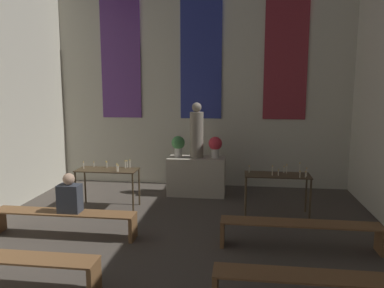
{
  "coord_description": "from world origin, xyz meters",
  "views": [
    {
      "loc": [
        0.98,
        0.9,
        2.5
      ],
      "look_at": [
        0.0,
        8.37,
        1.31
      ],
      "focal_mm": 35.0,
      "sensor_mm": 36.0,
      "label": 1
    }
  ],
  "objects_px": {
    "altar": "(197,176)",
    "pew_back_right": "(300,229)",
    "flower_vase_left": "(178,145)",
    "candle_rack_right": "(277,180)",
    "candle_rack_left": "(108,174)",
    "statue": "(197,132)",
    "pew_third_right": "(322,284)",
    "flower_vase_right": "(215,145)",
    "pew_back_left": "(64,217)",
    "pew_third_left": "(3,263)",
    "person_seated": "(70,195)"
  },
  "relations": [
    {
      "from": "pew_third_left",
      "to": "candle_rack_left",
      "type": "bearing_deg",
      "value": 86.13
    },
    {
      "from": "flower_vase_left",
      "to": "pew_third_left",
      "type": "height_order",
      "value": "flower_vase_left"
    },
    {
      "from": "candle_rack_left",
      "to": "pew_back_left",
      "type": "xyz_separation_m",
      "value": [
        -0.21,
        -1.52,
        -0.38
      ]
    },
    {
      "from": "candle_rack_left",
      "to": "pew_third_left",
      "type": "height_order",
      "value": "candle_rack_left"
    },
    {
      "from": "candle_rack_right",
      "to": "pew_third_left",
      "type": "distance_m",
      "value": 4.81
    },
    {
      "from": "candle_rack_right",
      "to": "pew_third_right",
      "type": "distance_m",
      "value": 3.18
    },
    {
      "from": "candle_rack_left",
      "to": "statue",
      "type": "bearing_deg",
      "value": 33.66
    },
    {
      "from": "pew_third_left",
      "to": "person_seated",
      "type": "height_order",
      "value": "person_seated"
    },
    {
      "from": "statue",
      "to": "candle_rack_left",
      "type": "relative_size",
      "value": 1.0
    },
    {
      "from": "flower_vase_left",
      "to": "pew_third_left",
      "type": "distance_m",
      "value": 4.61
    },
    {
      "from": "flower_vase_right",
      "to": "person_seated",
      "type": "distance_m",
      "value": 3.48
    },
    {
      "from": "flower_vase_left",
      "to": "pew_back_left",
      "type": "height_order",
      "value": "flower_vase_left"
    },
    {
      "from": "pew_third_left",
      "to": "person_seated",
      "type": "xyz_separation_m",
      "value": [
        0.12,
        1.63,
        0.38
      ]
    },
    {
      "from": "statue",
      "to": "altar",
      "type": "bearing_deg",
      "value": 0.0
    },
    {
      "from": "candle_rack_left",
      "to": "pew_back_left",
      "type": "relative_size",
      "value": 0.51
    },
    {
      "from": "pew_third_right",
      "to": "person_seated",
      "type": "distance_m",
      "value": 4.05
    },
    {
      "from": "pew_back_right",
      "to": "pew_third_left",
      "type": "bearing_deg",
      "value": -156.82
    },
    {
      "from": "pew_back_right",
      "to": "pew_third_right",
      "type": "bearing_deg",
      "value": -90.0
    },
    {
      "from": "flower_vase_left",
      "to": "candle_rack_right",
      "type": "relative_size",
      "value": 0.39
    },
    {
      "from": "statue",
      "to": "pew_back_left",
      "type": "bearing_deg",
      "value": -125.7
    },
    {
      "from": "candle_rack_left",
      "to": "pew_back_right",
      "type": "bearing_deg",
      "value": -22.97
    },
    {
      "from": "flower_vase_left",
      "to": "pew_back_right",
      "type": "relative_size",
      "value": 0.2
    },
    {
      "from": "pew_third_left",
      "to": "statue",
      "type": "bearing_deg",
      "value": 66.02
    },
    {
      "from": "flower_vase_left",
      "to": "pew_third_left",
      "type": "relative_size",
      "value": 0.2
    },
    {
      "from": "flower_vase_left",
      "to": "pew_back_right",
      "type": "bearing_deg",
      "value": -48.73
    },
    {
      "from": "flower_vase_left",
      "to": "candle_rack_right",
      "type": "bearing_deg",
      "value": -28.0
    },
    {
      "from": "altar",
      "to": "pew_third_left",
      "type": "xyz_separation_m",
      "value": [
        -1.91,
        -4.28,
        -0.11
      ]
    },
    {
      "from": "statue",
      "to": "pew_third_right",
      "type": "distance_m",
      "value": 4.82
    },
    {
      "from": "flower_vase_right",
      "to": "candle_rack_right",
      "type": "distance_m",
      "value": 1.77
    },
    {
      "from": "flower_vase_right",
      "to": "pew_back_left",
      "type": "distance_m",
      "value": 3.63
    },
    {
      "from": "flower_vase_right",
      "to": "person_seated",
      "type": "relative_size",
      "value": 0.73
    },
    {
      "from": "altar",
      "to": "candle_rack_right",
      "type": "xyz_separation_m",
      "value": [
        1.7,
        -1.13,
        0.27
      ]
    },
    {
      "from": "pew_third_right",
      "to": "pew_third_left",
      "type": "bearing_deg",
      "value": 180.0
    },
    {
      "from": "pew_third_right",
      "to": "candle_rack_right",
      "type": "bearing_deg",
      "value": 93.71
    },
    {
      "from": "altar",
      "to": "pew_third_right",
      "type": "bearing_deg",
      "value": -66.02
    },
    {
      "from": "altar",
      "to": "pew_back_right",
      "type": "distance_m",
      "value": 3.27
    },
    {
      "from": "statue",
      "to": "flower_vase_left",
      "type": "relative_size",
      "value": 2.58
    },
    {
      "from": "flower_vase_right",
      "to": "altar",
      "type": "bearing_deg",
      "value": 180.0
    },
    {
      "from": "altar",
      "to": "pew_back_right",
      "type": "xyz_separation_m",
      "value": [
        1.91,
        -2.65,
        -0.11
      ]
    },
    {
      "from": "candle_rack_right",
      "to": "pew_third_right",
      "type": "height_order",
      "value": "candle_rack_right"
    },
    {
      "from": "candle_rack_left",
      "to": "pew_third_right",
      "type": "bearing_deg",
      "value": -41.26
    },
    {
      "from": "flower_vase_left",
      "to": "candle_rack_right",
      "type": "distance_m",
      "value": 2.45
    },
    {
      "from": "altar",
      "to": "pew_back_left",
      "type": "relative_size",
      "value": 0.54
    },
    {
      "from": "pew_third_left",
      "to": "altar",
      "type": "bearing_deg",
      "value": 66.02
    },
    {
      "from": "altar",
      "to": "pew_back_left",
      "type": "height_order",
      "value": "altar"
    },
    {
      "from": "person_seated",
      "to": "statue",
      "type": "bearing_deg",
      "value": 56.02
    },
    {
      "from": "altar",
      "to": "statue",
      "type": "bearing_deg",
      "value": 0.0
    },
    {
      "from": "statue",
      "to": "candle_rack_right",
      "type": "relative_size",
      "value": 1.0
    },
    {
      "from": "candle_rack_right",
      "to": "person_seated",
      "type": "xyz_separation_m",
      "value": [
        -3.49,
        -1.52,
        0.0
      ]
    },
    {
      "from": "flower_vase_right",
      "to": "pew_third_left",
      "type": "height_order",
      "value": "flower_vase_right"
    }
  ]
}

